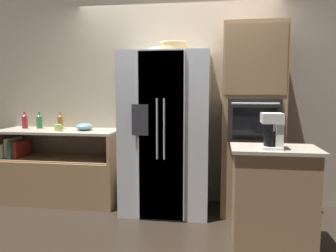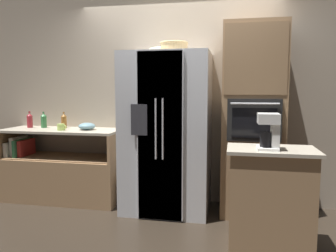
{
  "view_description": "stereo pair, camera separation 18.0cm",
  "coord_description": "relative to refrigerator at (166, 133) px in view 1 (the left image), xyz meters",
  "views": [
    {
      "loc": [
        0.52,
        -3.7,
        1.43
      ],
      "look_at": [
        -0.03,
        -0.02,
        1.02
      ],
      "focal_mm": 35.0,
      "sensor_mm": 36.0,
      "label": 1
    },
    {
      "loc": [
        0.7,
        -3.66,
        1.43
      ],
      "look_at": [
        -0.03,
        -0.02,
        1.02
      ],
      "focal_mm": 35.0,
      "sensor_mm": 36.0,
      "label": 2
    }
  ],
  "objects": [
    {
      "name": "wall_oven",
      "position": [
        0.98,
        0.08,
        0.15
      ],
      "size": [
        0.67,
        0.66,
        2.15
      ],
      "color": "#93704C",
      "rests_on": "ground_plane"
    },
    {
      "name": "ground_plane",
      "position": [
        0.07,
        -0.07,
        -0.93
      ],
      "size": [
        20.0,
        20.0,
        0.0
      ],
      "primitive_type": "plane",
      "color": "black"
    },
    {
      "name": "wall_back",
      "position": [
        0.07,
        0.41,
        0.47
      ],
      "size": [
        12.0,
        0.06,
        2.8
      ],
      "color": "tan",
      "rests_on": "ground_plane"
    },
    {
      "name": "fruit_bowl",
      "position": [
        -0.11,
        0.1,
        0.97
      ],
      "size": [
        0.26,
        0.26,
        0.08
      ],
      "color": "beige",
      "rests_on": "refrigerator"
    },
    {
      "name": "counter_left",
      "position": [
        -1.41,
        0.09,
        -0.59
      ],
      "size": [
        1.52,
        0.58,
        0.93
      ],
      "color": "#93704C",
      "rests_on": "ground_plane"
    },
    {
      "name": "mug",
      "position": [
        -1.34,
        -0.02,
        0.04
      ],
      "size": [
        0.12,
        0.09,
        0.08
      ],
      "color": "#B2D166",
      "rests_on": "counter_left"
    },
    {
      "name": "mixing_bowl",
      "position": [
        -1.05,
        0.09,
        0.05
      ],
      "size": [
        0.21,
        0.21,
        0.09
      ],
      "color": "#668C99",
      "rests_on": "counter_left"
    },
    {
      "name": "island_counter",
      "position": [
        1.1,
        -0.77,
        -0.46
      ],
      "size": [
        0.77,
        0.49,
        0.92
      ],
      "color": "#93704C",
      "rests_on": "ground_plane"
    },
    {
      "name": "bottle_wide",
      "position": [
        -1.43,
        0.21,
        0.1
      ],
      "size": [
        0.07,
        0.07,
        0.21
      ],
      "color": "brown",
      "rests_on": "counter_left"
    },
    {
      "name": "bottle_tall",
      "position": [
        -1.71,
        0.2,
        0.1
      ],
      "size": [
        0.08,
        0.08,
        0.21
      ],
      "color": "#33723F",
      "rests_on": "counter_left"
    },
    {
      "name": "bottle_short",
      "position": [
        -1.9,
        0.17,
        0.1
      ],
      "size": [
        0.07,
        0.07,
        0.22
      ],
      "color": "maroon",
      "rests_on": "counter_left"
    },
    {
      "name": "coffee_maker",
      "position": [
        1.08,
        -0.84,
        0.16
      ],
      "size": [
        0.18,
        0.2,
        0.31
      ],
      "color": "white",
      "rests_on": "island_counter"
    },
    {
      "name": "wicker_basket",
      "position": [
        0.1,
        -0.06,
        0.98
      ],
      "size": [
        0.32,
        0.32,
        0.11
      ],
      "color": "tan",
      "rests_on": "refrigerator"
    },
    {
      "name": "refrigerator",
      "position": [
        0.0,
        0.0,
        0.0
      ],
      "size": [
        1.0,
        0.78,
        1.85
      ],
      "color": "silver",
      "rests_on": "ground_plane"
    }
  ]
}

